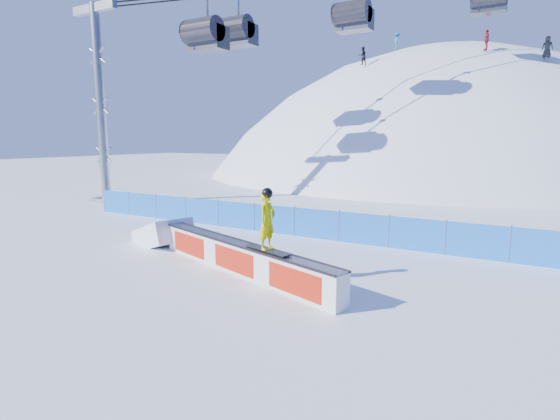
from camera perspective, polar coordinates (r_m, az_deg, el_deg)
The scene contains 7 objects.
ground at distance 15.26m, azimuth -9.62°, elevation -6.11°, with size 160.00×160.00×0.00m, color white.
snow_hill at distance 58.39m, azimuth 19.20°, elevation -13.37°, with size 64.00×64.00×64.00m.
safety_fence at distance 18.70m, azimuth -0.81°, elevation -1.22°, with size 22.05×0.05×1.30m.
rail_box at distance 13.23m, azimuth -5.20°, elevation -6.29°, with size 7.80×3.02×0.96m.
snow_ramp at distance 17.52m, azimuth -14.99°, elevation -4.28°, with size 2.30×1.53×0.86m, color white, non-canonical shape.
snowboarder at distance 11.95m, azimuth -1.67°, elevation -1.31°, with size 1.69×0.81×1.75m.
distant_skiers at distance 44.66m, azimuth 19.27°, elevation 19.59°, with size 15.58×7.97×4.43m.
Camera 1 is at (9.52, -11.23, 4.03)m, focal length 28.00 mm.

